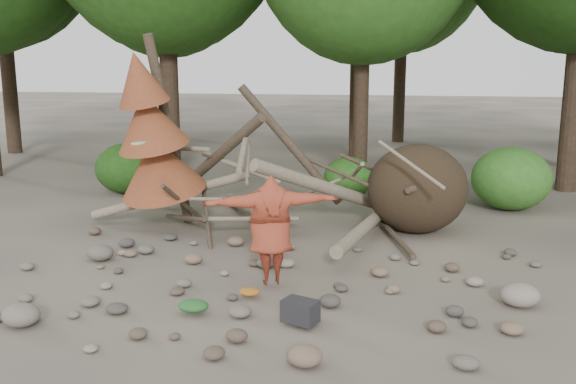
# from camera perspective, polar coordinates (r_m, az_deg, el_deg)

# --- Properties ---
(ground) EXTENTS (120.00, 120.00, 0.00)m
(ground) POSITION_cam_1_polar(r_m,az_deg,el_deg) (10.75, -2.59, -8.90)
(ground) COLOR #514C44
(ground) RESTS_ON ground
(deadfall_pile) EXTENTS (8.55, 5.24, 3.30)m
(deadfall_pile) POSITION_cam_1_polar(r_m,az_deg,el_deg) (14.32, 9.09, 0.17)
(deadfall_pile) COLOR #332619
(deadfall_pile) RESTS_ON ground
(dead_conifer) EXTENTS (2.06, 2.16, 4.35)m
(dead_conifer) POSITION_cam_1_polar(r_m,az_deg,el_deg) (14.32, -11.91, 4.77)
(dead_conifer) COLOR #4C3F30
(dead_conifer) RESTS_ON ground
(bush_left) EXTENTS (1.80, 1.80, 1.44)m
(bush_left) POSITION_cam_1_polar(r_m,az_deg,el_deg) (18.94, -14.10, 2.06)
(bush_left) COLOR #214D14
(bush_left) RESTS_ON ground
(bush_mid) EXTENTS (1.40, 1.40, 1.12)m
(bush_mid) POSITION_cam_1_polar(r_m,az_deg,el_deg) (17.95, 5.42, 1.33)
(bush_mid) COLOR #2C611C
(bush_mid) RESTS_ON ground
(bush_right) EXTENTS (2.00, 2.00, 1.60)m
(bush_right) POSITION_cam_1_polar(r_m,az_deg,el_deg) (17.28, 19.22, 1.13)
(bush_right) COLOR #367324
(bush_right) RESTS_ON ground
(frisbee_thrower) EXTENTS (3.53, 1.37, 2.39)m
(frisbee_thrower) POSITION_cam_1_polar(r_m,az_deg,el_deg) (10.66, -1.55, -3.38)
(frisbee_thrower) COLOR #953621
(frisbee_thrower) RESTS_ON ground
(backpack) EXTENTS (0.58, 0.49, 0.33)m
(backpack) POSITION_cam_1_polar(r_m,az_deg,el_deg) (9.42, 1.10, -10.87)
(backpack) COLOR black
(backpack) RESTS_ON ground
(cloth_green) EXTENTS (0.46, 0.39, 0.17)m
(cloth_green) POSITION_cam_1_polar(r_m,az_deg,el_deg) (9.94, -8.41, -10.23)
(cloth_green) COLOR #255C26
(cloth_green) RESTS_ON ground
(cloth_orange) EXTENTS (0.34, 0.28, 0.12)m
(cloth_orange) POSITION_cam_1_polar(r_m,az_deg,el_deg) (10.48, -3.44, -9.10)
(cloth_orange) COLOR #A75D1C
(cloth_orange) RESTS_ON ground
(boulder_front_left) EXTENTS (0.55, 0.50, 0.33)m
(boulder_front_left) POSITION_cam_1_polar(r_m,az_deg,el_deg) (10.17, -22.64, -10.06)
(boulder_front_left) COLOR slate
(boulder_front_left) RESTS_ON ground
(boulder_front_right) EXTENTS (0.45, 0.40, 0.27)m
(boulder_front_right) POSITION_cam_1_polar(r_m,az_deg,el_deg) (8.30, 1.53, -14.36)
(boulder_front_right) COLOR #795C4B
(boulder_front_right) RESTS_ON ground
(boulder_mid_right) EXTENTS (0.61, 0.55, 0.37)m
(boulder_mid_right) POSITION_cam_1_polar(r_m,az_deg,el_deg) (10.74, 19.92, -8.60)
(boulder_mid_right) COLOR gray
(boulder_mid_right) RESTS_ON ground
(boulder_mid_left) EXTENTS (0.52, 0.47, 0.31)m
(boulder_mid_left) POSITION_cam_1_polar(r_m,az_deg,el_deg) (12.83, -16.37, -5.19)
(boulder_mid_left) COLOR #615A52
(boulder_mid_left) RESTS_ON ground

